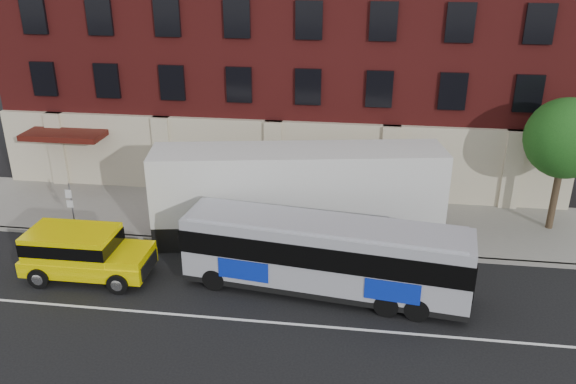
# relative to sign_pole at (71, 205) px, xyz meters

# --- Properties ---
(ground) EXTENTS (120.00, 120.00, 0.00)m
(ground) POSITION_rel_sign_pole_xyz_m (8.50, -6.15, -1.45)
(ground) COLOR black
(ground) RESTS_ON ground
(sidewalk) EXTENTS (60.00, 6.00, 0.15)m
(sidewalk) POSITION_rel_sign_pole_xyz_m (8.50, 2.85, -1.38)
(sidewalk) COLOR gray
(sidewalk) RESTS_ON ground
(kerb) EXTENTS (60.00, 0.25, 0.15)m
(kerb) POSITION_rel_sign_pole_xyz_m (8.50, -0.15, -1.38)
(kerb) COLOR gray
(kerb) RESTS_ON ground
(lane_line) EXTENTS (60.00, 0.12, 0.01)m
(lane_line) POSITION_rel_sign_pole_xyz_m (8.50, -5.65, -1.45)
(lane_line) COLOR white
(lane_line) RESTS_ON ground
(building) EXTENTS (30.00, 12.10, 15.00)m
(building) POSITION_rel_sign_pole_xyz_m (8.49, 10.77, 6.13)
(building) COLOR maroon
(building) RESTS_ON sidewalk
(sign_pole) EXTENTS (0.30, 0.20, 2.50)m
(sign_pole) POSITION_rel_sign_pole_xyz_m (0.00, 0.00, 0.00)
(sign_pole) COLOR slate
(sign_pole) RESTS_ON ground
(street_tree) EXTENTS (3.60, 3.60, 6.20)m
(street_tree) POSITION_rel_sign_pole_xyz_m (22.04, 3.34, 2.96)
(street_tree) COLOR #36291B
(street_tree) RESTS_ON sidewalk
(city_bus) EXTENTS (11.08, 3.70, 2.98)m
(city_bus) POSITION_rel_sign_pole_xyz_m (11.90, -3.32, 0.19)
(city_bus) COLOR #A6A7B0
(city_bus) RESTS_ON ground
(yellow_suv) EXTENTS (5.34, 2.38, 2.03)m
(yellow_suv) POSITION_rel_sign_pole_xyz_m (2.19, -3.56, -0.28)
(yellow_suv) COLOR #FFE800
(yellow_suv) RESTS_ON ground
(shipping_container) EXTENTS (13.06, 4.79, 4.27)m
(shipping_container) POSITION_rel_sign_pole_xyz_m (10.34, 1.02, 0.66)
(shipping_container) COLOR black
(shipping_container) RESTS_ON ground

